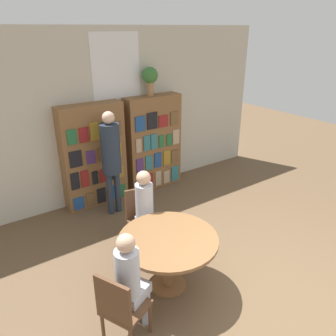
{
  "coord_description": "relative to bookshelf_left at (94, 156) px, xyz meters",
  "views": [
    {
      "loc": [
        -2.59,
        -1.67,
        2.97
      ],
      "look_at": [
        -0.05,
        1.97,
        1.05
      ],
      "focal_mm": 35.0,
      "sensor_mm": 36.0,
      "label": 1
    }
  ],
  "objects": [
    {
      "name": "ground_plane",
      "position": [
        0.61,
        -3.42,
        -0.9
      ],
      "size": [
        16.0,
        16.0,
        0.0
      ],
      "primitive_type": "plane",
      "color": "brown"
    },
    {
      "name": "wall_back",
      "position": [
        0.61,
        0.19,
        0.6
      ],
      "size": [
        6.4,
        0.07,
        3.0
      ],
      "color": "beige",
      "rests_on": "ground_plane"
    },
    {
      "name": "bookshelf_left",
      "position": [
        0.0,
        0.0,
        0.0
      ],
      "size": [
        1.11,
        0.34,
        1.81
      ],
      "color": "brown",
      "rests_on": "ground_plane"
    },
    {
      "name": "bookshelf_right",
      "position": [
        1.23,
        -0.0,
        -0.0
      ],
      "size": [
        1.11,
        0.34,
        1.81
      ],
      "color": "brown",
      "rests_on": "ground_plane"
    },
    {
      "name": "flower_vase",
      "position": [
        1.19,
        0.0,
        1.24
      ],
      "size": [
        0.29,
        0.29,
        0.51
      ],
      "color": "#997047",
      "rests_on": "bookshelf_right"
    },
    {
      "name": "reading_table",
      "position": [
        -0.16,
        -2.49,
        -0.31
      ],
      "size": [
        1.18,
        1.18,
        0.72
      ],
      "color": "brown",
      "rests_on": "ground_plane"
    },
    {
      "name": "chair_near_camera",
      "position": [
        -1.0,
        -2.89,
        -0.42
      ],
      "size": [
        0.53,
        0.53,
        0.88
      ],
      "rotation": [
        0.0,
        0.0,
        -1.13
      ],
      "color": "brown",
      "rests_on": "ground_plane"
    },
    {
      "name": "chair_left_side",
      "position": [
        0.01,
        -1.58,
        -0.42
      ],
      "size": [
        0.47,
        0.47,
        0.88
      ],
      "rotation": [
        0.0,
        0.0,
        -3.33
      ],
      "color": "brown",
      "rests_on": "ground_plane"
    },
    {
      "name": "seated_reader_left",
      "position": [
        -0.02,
        -1.76,
        -0.2
      ],
      "size": [
        0.3,
        0.38,
        1.24
      ],
      "rotation": [
        0.0,
        0.0,
        -3.33
      ],
      "color": "#B2B7C6",
      "rests_on": "ground_plane"
    },
    {
      "name": "seated_reader_right",
      "position": [
        -0.83,
        -2.81,
        -0.21
      ],
      "size": [
        0.39,
        0.36,
        1.23
      ],
      "rotation": [
        0.0,
        0.0,
        -1.13
      ],
      "color": "#B2B7C6",
      "rests_on": "ground_plane"
    },
    {
      "name": "librarian_standing",
      "position": [
        0.1,
        -0.5,
        0.19
      ],
      "size": [
        0.31,
        0.58,
        1.78
      ],
      "color": "#232D3D",
      "rests_on": "ground_plane"
    }
  ]
}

